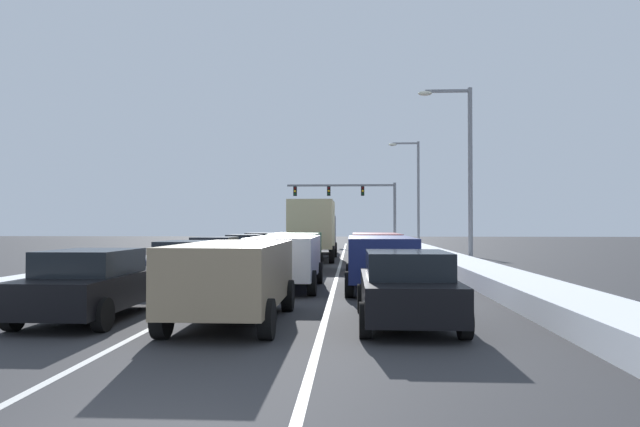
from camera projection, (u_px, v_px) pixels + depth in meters
name	position (u px, v px, depth m)	size (l,w,h in m)	color
ground_plane	(301.00, 270.00, 25.90)	(136.18, 136.18, 0.00)	#333335
lane_stripe_between_right_lane_and_center_lane	(341.00, 262.00, 31.04)	(0.14, 57.61, 0.01)	silver
lane_stripe_between_center_lane_and_left_lane	(279.00, 262.00, 31.23)	(0.14, 57.61, 0.01)	silver
snow_bank_right_shoulder	(439.00, 257.00, 30.75)	(1.76, 57.61, 0.56)	white
snow_bank_left_shoulder	(183.00, 257.00, 31.52)	(2.19, 57.61, 0.50)	white
sedan_black_right_lane_nearest	(407.00, 287.00, 11.80)	(2.00, 4.50, 1.51)	black
suv_navy_right_lane_second	(380.00, 258.00, 17.72)	(2.16, 4.90, 1.67)	navy
suv_maroon_right_lane_third	(376.00, 249.00, 24.27)	(2.16, 4.90, 1.67)	maroon
sedan_silver_right_lane_fourth	(376.00, 248.00, 30.74)	(2.00, 4.50, 1.51)	#B7BABF
sedan_red_right_lane_fifth	(372.00, 244.00, 36.60)	(2.00, 4.50, 1.51)	maroon
suv_tan_center_lane_nearest	(234.00, 274.00, 11.96)	(2.16, 4.90, 1.67)	#937F60
suv_white_center_lane_second	(286.00, 257.00, 18.17)	(2.16, 4.90, 1.67)	silver
suv_green_center_lane_third	(296.00, 248.00, 24.92)	(2.16, 4.90, 1.67)	#1E5633
box_truck_center_lane_fourth	(313.00, 227.00, 32.52)	(2.53, 7.20, 3.36)	#38383D
suv_gray_center_lane_fifth	(320.00, 239.00, 40.18)	(2.16, 4.90, 1.67)	slate
sedan_black_left_lane_nearest	(93.00, 284.00, 12.52)	(2.00, 4.50, 1.51)	black
sedan_navy_left_lane_second	(188.00, 263.00, 19.00)	(2.00, 4.50, 1.51)	navy
sedan_maroon_left_lane_third	(215.00, 254.00, 24.75)	(2.00, 4.50, 1.51)	maroon
sedan_silver_left_lane_fourth	(245.00, 248.00, 30.42)	(2.00, 4.50, 1.51)	#B7BABF
sedan_red_left_lane_fifth	(261.00, 245.00, 36.06)	(2.00, 4.50, 1.51)	maroon
traffic_light_gantry	(356.00, 197.00, 57.20)	(10.94, 0.47, 6.20)	slate
street_lamp_right_near	(463.00, 160.00, 28.19)	(2.66, 0.36, 8.82)	gray
street_lamp_right_mid	(414.00, 185.00, 49.11)	(2.66, 0.36, 9.18)	gray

